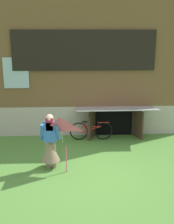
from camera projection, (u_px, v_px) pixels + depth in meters
name	position (u px, v px, depth m)	size (l,w,h in m)	color
ground_plane	(88.00, 171.00, 8.01)	(60.00, 60.00, 0.00)	#4C7F33
log_house	(82.00, 59.00, 12.39)	(7.66, 5.70, 5.42)	#ADA393
person	(50.00, 146.00, 8.05)	(0.61, 0.52, 1.61)	#7F6B51
kite	(60.00, 131.00, 7.44)	(0.88, 0.81, 1.59)	#E54C7F
bicycle_red	(91.00, 131.00, 10.32)	(1.57, 0.08, 0.71)	black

